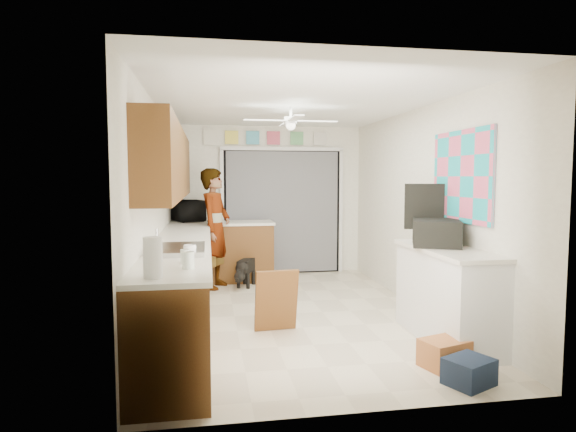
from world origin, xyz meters
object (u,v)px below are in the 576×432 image
paper_towel_roll (153,258)px  man (215,228)px  suitcase (436,232)px  navy_crate (469,372)px  microwave (188,211)px  cardboard_box (444,353)px  dog (246,271)px  cup (190,250)px

paper_towel_roll → man: 3.78m
suitcase → navy_crate: size_ratio=1.77×
microwave → cardboard_box: bearing=-172.5°
microwave → dog: 1.42m
man → navy_crate: bearing=-130.6°
cup → suitcase: (2.49, 0.22, 0.09)m
suitcase → cup: bearing=-151.8°
microwave → cup: bearing=160.3°
paper_towel_roll → dog: (0.94, 3.74, -0.85)m
man → dog: (0.45, 0.00, -0.66)m
cardboard_box → cup: bearing=164.0°
paper_towel_roll → cardboard_box: paper_towel_roll is taller
cup → navy_crate: (2.19, -0.99, -0.88)m
suitcase → paper_towel_roll: bearing=-133.0°
suitcase → man: bearing=154.3°
paper_towel_roll → man: bearing=82.6°
paper_towel_roll → cardboard_box: bearing=8.5°
microwave → suitcase: (2.64, -3.24, -0.04)m
suitcase → microwave: bearing=152.3°
navy_crate → suitcase: bearing=76.0°
cup → man: bearing=84.4°
dog → suitcase: bearing=-33.2°
paper_towel_roll → navy_crate: bearing=-0.3°
suitcase → man: size_ratio=0.35×
cardboard_box → dog: bearing=113.2°
cardboard_box → man: bearing=119.3°
navy_crate → man: size_ratio=0.20×
dog → paper_towel_roll: bearing=-82.2°
man → dog: man is taller
suitcase → cardboard_box: size_ratio=1.60×
navy_crate → man: man is taller
microwave → paper_towel_roll: size_ratio=2.11×
man → cardboard_box: bearing=-128.3°
paper_towel_roll → man: (0.49, 3.74, -0.20)m
cup → paper_towel_roll: paper_towel_roll is taller
dog → microwave: bearing=163.1°
paper_towel_roll → suitcase: (2.71, 1.20, -0.01)m
suitcase → man: (-2.22, 2.54, -0.18)m
microwave → cup: microwave is taller
navy_crate → dog: 4.03m
paper_towel_roll → dog: size_ratio=0.49×
suitcase → dog: 3.21m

